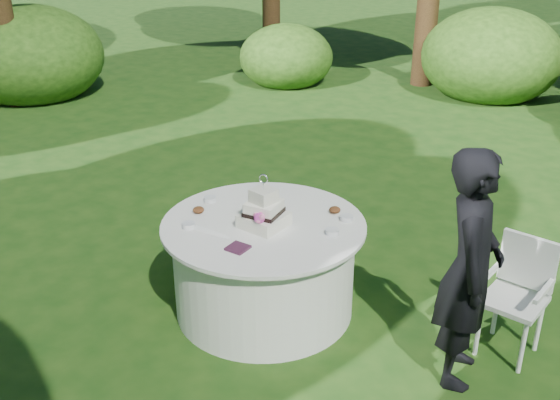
% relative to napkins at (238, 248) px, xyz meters
% --- Properties ---
extents(ground, '(80.00, 80.00, 0.00)m').
position_rel_napkins_xyz_m(ground, '(-0.08, 0.43, -0.78)').
color(ground, '#153A0F').
rests_on(ground, ground).
extents(napkins, '(0.14, 0.14, 0.02)m').
position_rel_napkins_xyz_m(napkins, '(0.00, 0.00, 0.00)').
color(napkins, '#431C34').
rests_on(napkins, table).
extents(feather_plume, '(0.48, 0.07, 0.01)m').
position_rel_napkins_xyz_m(feather_plume, '(-0.37, 0.08, -0.00)').
color(feather_plume, white).
rests_on(feather_plume, table).
extents(guest, '(0.55, 0.69, 1.66)m').
position_rel_napkins_xyz_m(guest, '(1.48, 0.53, 0.05)').
color(guest, black).
rests_on(guest, ground).
extents(table, '(1.56, 1.56, 0.77)m').
position_rel_napkins_xyz_m(table, '(-0.08, 0.43, -0.39)').
color(table, white).
rests_on(table, ground).
extents(cake, '(0.32, 0.33, 0.42)m').
position_rel_napkins_xyz_m(cake, '(-0.05, 0.39, 0.10)').
color(cake, silver).
rests_on(cake, table).
extents(chair, '(0.44, 0.43, 0.88)m').
position_rel_napkins_xyz_m(chair, '(1.71, 1.01, -0.26)').
color(chair, silver).
rests_on(chair, ground).
extents(votives, '(1.20, 0.91, 0.04)m').
position_rel_napkins_xyz_m(votives, '(-0.14, 0.56, 0.01)').
color(votives, silver).
rests_on(votives, table).
extents(petal_cups, '(0.98, 0.68, 0.05)m').
position_rel_napkins_xyz_m(petal_cups, '(-0.16, 0.59, 0.02)').
color(petal_cups, '#562D16').
rests_on(petal_cups, table).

